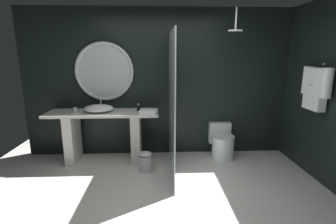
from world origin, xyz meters
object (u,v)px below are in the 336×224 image
waste_bin (145,161)px  folded_hand_towel (149,112)px  vessel_sink (99,108)px  round_wall_mirror (104,71)px  toilet (222,143)px  rain_shower_head (235,29)px  tumbler_cup (75,110)px  soap_dispenser (138,108)px  hanging_bathrobe (316,86)px

waste_bin → folded_hand_towel: bearing=77.5°
vessel_sink → waste_bin: bearing=-28.8°
round_wall_mirror → toilet: round_wall_mirror is taller
round_wall_mirror → rain_shower_head: size_ratio=2.91×
round_wall_mirror → rain_shower_head: 2.26m
tumbler_cup → rain_shower_head: bearing=-4.4°
round_wall_mirror → folded_hand_towel: size_ratio=3.72×
soap_dispenser → hanging_bathrobe: bearing=-15.8°
rain_shower_head → toilet: (-0.04, 0.28, -1.93)m
hanging_bathrobe → vessel_sink: bearing=168.2°
rain_shower_head → toilet: 1.95m
round_wall_mirror → hanging_bathrobe: bearing=-16.8°
vessel_sink → toilet: vessel_sink is taller
tumbler_cup → waste_bin: size_ratio=0.26×
soap_dispenser → waste_bin: size_ratio=0.40×
rain_shower_head → folded_hand_towel: (-1.33, 0.03, -1.28)m
vessel_sink → folded_hand_towel: bearing=-11.8°
toilet → folded_hand_towel: folded_hand_towel is taller
waste_bin → folded_hand_towel: folded_hand_towel is taller
waste_bin → folded_hand_towel: size_ratio=1.18×
tumbler_cup → waste_bin: (1.17, -0.42, -0.75)m
vessel_sink → soap_dispenser: vessel_sink is taller
hanging_bathrobe → toilet: size_ratio=1.12×
folded_hand_towel → tumbler_cup: bearing=172.3°
vessel_sink → hanging_bathrobe: 3.33m
tumbler_cup → waste_bin: bearing=-19.8°
tumbler_cup → rain_shower_head: size_ratio=0.24×
tumbler_cup → round_wall_mirror: bearing=33.0°
toilet → folded_hand_towel: 1.47m
hanging_bathrobe → folded_hand_towel: 2.49m
rain_shower_head → folded_hand_towel: size_ratio=1.28×
vessel_sink → soap_dispenser: size_ratio=3.80×
toilet → folded_hand_towel: bearing=-169.4°
waste_bin → round_wall_mirror: bearing=134.9°
round_wall_mirror → toilet: size_ratio=1.70×
toilet → waste_bin: toilet is taller
vessel_sink → toilet: 2.24m
vessel_sink → tumbler_cup: 0.38m
toilet → waste_bin: bearing=-159.8°
vessel_sink → hanging_bathrobe: (3.23, -0.67, 0.44)m
rain_shower_head → hanging_bathrobe: (1.06, -0.47, -0.82)m
tumbler_cup → rain_shower_head: rain_shower_head is taller
hanging_bathrobe → waste_bin: hanging_bathrobe is taller
rain_shower_head → tumbler_cup: bearing=175.6°
vessel_sink → folded_hand_towel: size_ratio=1.79×
hanging_bathrobe → round_wall_mirror: bearing=163.2°
soap_dispenser → rain_shower_head: rain_shower_head is taller
toilet → round_wall_mirror: bearing=174.0°
soap_dispenser → waste_bin: soap_dispenser is taller
vessel_sink → round_wall_mirror: round_wall_mirror is taller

